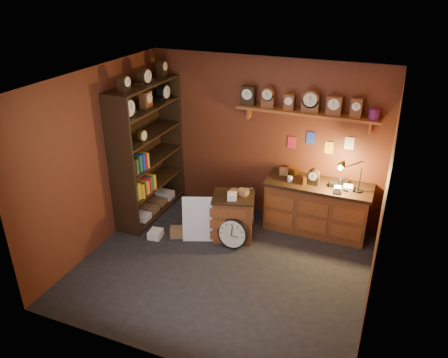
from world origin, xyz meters
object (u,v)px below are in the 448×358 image
low_cabinet (233,215)px  big_round_clock (233,234)px  shelving_unit (146,146)px  workbench (317,205)px

low_cabinet → big_round_clock: size_ratio=1.69×
shelving_unit → workbench: bearing=10.0°
workbench → low_cabinet: workbench is taller
low_cabinet → big_round_clock: (0.10, -0.28, -0.16)m
workbench → big_round_clock: size_ratio=3.41×
workbench → low_cabinet: bearing=-149.5°
workbench → shelving_unit: bearing=-170.0°
shelving_unit → big_round_clock: shelving_unit is taller
big_round_clock → low_cabinet: bearing=109.8°
low_cabinet → shelving_unit: bearing=157.2°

